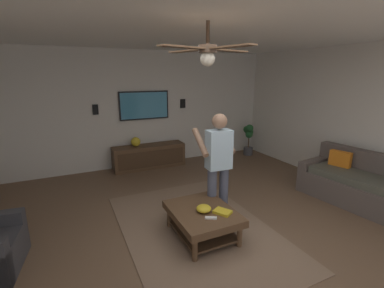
{
  "coord_description": "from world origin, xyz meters",
  "views": [
    {
      "loc": [
        -2.62,
        1.7,
        2.17
      ],
      "look_at": [
        1.28,
        -0.15,
        1.06
      ],
      "focal_mm": 25.17,
      "sensor_mm": 36.0,
      "label": 1
    }
  ],
  "objects_px": {
    "remote_white": "(211,218)",
    "book": "(222,212)",
    "media_console": "(149,156)",
    "tv": "(144,105)",
    "bowl": "(204,209)",
    "wall_speaker_right": "(95,110)",
    "couch": "(361,186)",
    "potted_plant_tall": "(249,136)",
    "vase_round": "(136,142)",
    "person_standing": "(218,161)",
    "coffee_table": "(202,217)",
    "wall_speaker_left": "(183,104)",
    "ceiling_fan": "(208,52)"
  },
  "relations": [
    {
      "from": "media_console",
      "to": "tv",
      "type": "bearing_deg",
      "value": -180.0
    },
    {
      "from": "bowl",
      "to": "wall_speaker_right",
      "type": "xyz_separation_m",
      "value": [
        3.42,
        0.91,
        0.99
      ]
    },
    {
      "from": "couch",
      "to": "potted_plant_tall",
      "type": "distance_m",
      "value": 3.26
    },
    {
      "from": "bowl",
      "to": "wall_speaker_right",
      "type": "distance_m",
      "value": 3.67
    },
    {
      "from": "wall_speaker_right",
      "to": "couch",
      "type": "bearing_deg",
      "value": -133.45
    },
    {
      "from": "coffee_table",
      "to": "media_console",
      "type": "distance_m",
      "value": 3.12
    },
    {
      "from": "couch",
      "to": "bowl",
      "type": "bearing_deg",
      "value": -11.1
    },
    {
      "from": "couch",
      "to": "media_console",
      "type": "xyz_separation_m",
      "value": [
        3.4,
        2.75,
        -0.04
      ]
    },
    {
      "from": "media_console",
      "to": "vase_round",
      "type": "relative_size",
      "value": 7.73
    },
    {
      "from": "wall_speaker_right",
      "to": "wall_speaker_left",
      "type": "bearing_deg",
      "value": -90.0
    },
    {
      "from": "wall_speaker_right",
      "to": "bowl",
      "type": "bearing_deg",
      "value": -165.03
    },
    {
      "from": "couch",
      "to": "wall_speaker_left",
      "type": "relative_size",
      "value": 9.02
    },
    {
      "from": "couch",
      "to": "potted_plant_tall",
      "type": "height_order",
      "value": "potted_plant_tall"
    },
    {
      "from": "media_console",
      "to": "vase_round",
      "type": "bearing_deg",
      "value": -94.98
    },
    {
      "from": "media_console",
      "to": "potted_plant_tall",
      "type": "height_order",
      "value": "potted_plant_tall"
    },
    {
      "from": "person_standing",
      "to": "bowl",
      "type": "height_order",
      "value": "person_standing"
    },
    {
      "from": "tv",
      "to": "wall_speaker_left",
      "type": "relative_size",
      "value": 5.39
    },
    {
      "from": "media_console",
      "to": "vase_round",
      "type": "height_order",
      "value": "vase_round"
    },
    {
      "from": "media_console",
      "to": "book",
      "type": "relative_size",
      "value": 7.73
    },
    {
      "from": "coffee_table",
      "to": "potted_plant_tall",
      "type": "bearing_deg",
      "value": -45.31
    },
    {
      "from": "person_standing",
      "to": "remote_white",
      "type": "height_order",
      "value": "person_standing"
    },
    {
      "from": "remote_white",
      "to": "ceiling_fan",
      "type": "bearing_deg",
      "value": 38.85
    },
    {
      "from": "wall_speaker_left",
      "to": "ceiling_fan",
      "type": "distance_m",
      "value": 3.96
    },
    {
      "from": "wall_speaker_left",
      "to": "wall_speaker_right",
      "type": "height_order",
      "value": "wall_speaker_left"
    },
    {
      "from": "bowl",
      "to": "wall_speaker_right",
      "type": "bearing_deg",
      "value": 14.97
    },
    {
      "from": "media_console",
      "to": "book",
      "type": "height_order",
      "value": "media_console"
    },
    {
      "from": "couch",
      "to": "bowl",
      "type": "distance_m",
      "value": 2.95
    },
    {
      "from": "couch",
      "to": "remote_white",
      "type": "xyz_separation_m",
      "value": [
        0.03,
        2.95,
        0.09
      ]
    },
    {
      "from": "media_console",
      "to": "tv",
      "type": "distance_m",
      "value": 1.22
    },
    {
      "from": "bowl",
      "to": "wall_speaker_right",
      "type": "relative_size",
      "value": 0.91
    },
    {
      "from": "vase_round",
      "to": "remote_white",
      "type": "bearing_deg",
      "value": -178.21
    },
    {
      "from": "ceiling_fan",
      "to": "wall_speaker_right",
      "type": "bearing_deg",
      "value": 12.75
    },
    {
      "from": "potted_plant_tall",
      "to": "couch",
      "type": "bearing_deg",
      "value": 178.9
    },
    {
      "from": "wall_speaker_left",
      "to": "wall_speaker_right",
      "type": "distance_m",
      "value": 2.11
    },
    {
      "from": "vase_round",
      "to": "ceiling_fan",
      "type": "height_order",
      "value": "ceiling_fan"
    },
    {
      "from": "potted_plant_tall",
      "to": "remote_white",
      "type": "distance_m",
      "value": 4.4
    },
    {
      "from": "coffee_table",
      "to": "person_standing",
      "type": "height_order",
      "value": "person_standing"
    },
    {
      "from": "potted_plant_tall",
      "to": "bowl",
      "type": "distance_m",
      "value": 4.26
    },
    {
      "from": "coffee_table",
      "to": "bowl",
      "type": "distance_m",
      "value": 0.16
    },
    {
      "from": "coffee_table",
      "to": "media_console",
      "type": "xyz_separation_m",
      "value": [
        3.11,
        -0.19,
        -0.02
      ]
    },
    {
      "from": "person_standing",
      "to": "bowl",
      "type": "distance_m",
      "value": 0.78
    },
    {
      "from": "remote_white",
      "to": "wall_speaker_right",
      "type": "height_order",
      "value": "wall_speaker_right"
    },
    {
      "from": "bowl",
      "to": "media_console",
      "type": "bearing_deg",
      "value": -3.48
    },
    {
      "from": "person_standing",
      "to": "vase_round",
      "type": "height_order",
      "value": "person_standing"
    },
    {
      "from": "wall_speaker_left",
      "to": "bowl",
      "type": "bearing_deg",
      "value": 160.72
    },
    {
      "from": "remote_white",
      "to": "book",
      "type": "distance_m",
      "value": 0.22
    },
    {
      "from": "tv",
      "to": "vase_round",
      "type": "bearing_deg",
      "value": -54.71
    },
    {
      "from": "potted_plant_tall",
      "to": "bowl",
      "type": "height_order",
      "value": "potted_plant_tall"
    },
    {
      "from": "coffee_table",
      "to": "person_standing",
      "type": "xyz_separation_m",
      "value": [
        0.36,
        -0.44,
        0.64
      ]
    },
    {
      "from": "potted_plant_tall",
      "to": "wall_speaker_left",
      "type": "relative_size",
      "value": 3.99
    }
  ]
}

